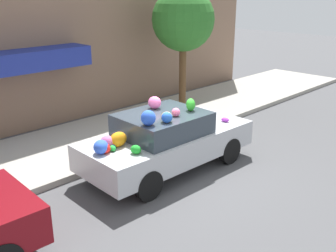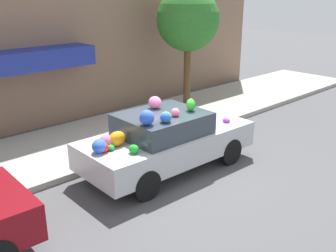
% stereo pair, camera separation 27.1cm
% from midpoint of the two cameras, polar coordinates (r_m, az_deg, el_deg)
% --- Properties ---
extents(ground_plane, '(60.00, 60.00, 0.00)m').
position_cam_midpoint_polar(ground_plane, '(9.31, -0.53, -6.26)').
color(ground_plane, '#4C4C4F').
extents(sidewalk_curb, '(24.00, 3.20, 0.15)m').
position_cam_midpoint_polar(sidewalk_curb, '(11.22, -10.24, -1.62)').
color(sidewalk_curb, '#9E998E').
rests_on(sidewalk_curb, ground).
extents(building_facade, '(18.00, 1.20, 6.21)m').
position_cam_midpoint_polar(building_facade, '(12.39, -17.53, 13.96)').
color(building_facade, '#846651').
rests_on(building_facade, ground).
extents(street_tree, '(2.07, 2.07, 3.96)m').
position_cam_midpoint_polar(street_tree, '(13.34, 1.62, 15.08)').
color(street_tree, brown).
rests_on(street_tree, sidewalk_curb).
extents(fire_hydrant, '(0.20, 0.20, 0.70)m').
position_cam_midpoint_polar(fire_hydrant, '(10.54, -3.96, -0.30)').
color(fire_hydrant, gold).
rests_on(fire_hydrant, sidewalk_curb).
extents(art_car, '(4.22, 1.87, 1.71)m').
position_cam_midpoint_polar(art_car, '(9.01, -1.17, -1.98)').
color(art_car, '#B7BABF').
rests_on(art_car, ground).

